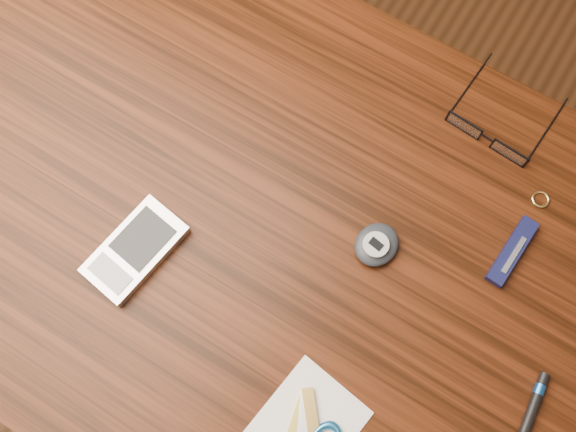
% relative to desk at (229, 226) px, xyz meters
% --- Properties ---
extents(ground, '(3.80, 3.80, 0.00)m').
position_rel_desk_xyz_m(ground, '(0.00, 0.00, -0.65)').
color(ground, '#472814').
rests_on(ground, ground).
extents(desk, '(1.00, 0.70, 0.75)m').
position_rel_desk_xyz_m(desk, '(0.00, 0.00, 0.00)').
color(desk, '#351508').
rests_on(desk, ground).
extents(eyeglasses, '(0.13, 0.13, 0.03)m').
position_rel_desk_xyz_m(eyeglasses, '(0.24, 0.25, 0.11)').
color(eyeglasses, black).
rests_on(eyeglasses, desk).
extents(gold_ring, '(0.03, 0.03, 0.00)m').
position_rel_desk_xyz_m(gold_ring, '(0.34, 0.21, 0.10)').
color(gold_ring, '#E2C974').
rests_on(gold_ring, desk).
extents(pda_phone, '(0.08, 0.13, 0.02)m').
position_rel_desk_xyz_m(pda_phone, '(-0.05, -0.11, 0.11)').
color(pda_phone, '#B0B0B4').
rests_on(pda_phone, desk).
extents(pedometer, '(0.06, 0.07, 0.02)m').
position_rel_desk_xyz_m(pedometer, '(0.19, 0.05, 0.11)').
color(pedometer, '#21242C').
rests_on(pedometer, desk).
extents(pocket_knife, '(0.03, 0.10, 0.01)m').
position_rel_desk_xyz_m(pocket_knife, '(0.34, 0.13, 0.11)').
color(pocket_knife, '#0E1038').
rests_on(pocket_knife, desk).
extents(black_blue_pen, '(0.02, 0.09, 0.01)m').
position_rel_desk_xyz_m(black_blue_pen, '(0.44, -0.02, 0.11)').
color(black_blue_pen, black).
rests_on(black_blue_pen, desk).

